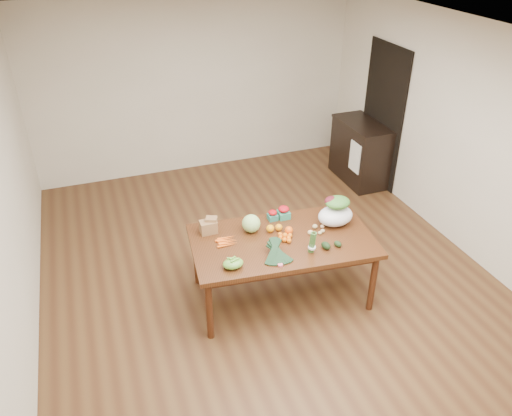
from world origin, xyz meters
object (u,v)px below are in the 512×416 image
object	(u,v)px
paper_bag	(208,226)
cabbage	(251,224)
salad_bag	(336,212)
mandarin_cluster	(285,236)
asparagus_bundle	(312,242)
kale_bunch	(278,253)
dining_table	(282,268)
cabinet	(360,152)

from	to	relation	value
paper_bag	cabbage	bearing A→B (deg)	-17.11
cabbage	salad_bag	world-z (taller)	salad_bag
mandarin_cluster	salad_bag	bearing A→B (deg)	8.28
asparagus_bundle	kale_bunch	bearing A→B (deg)	-174.97
cabbage	salad_bag	xyz separation A→B (m)	(0.90, -0.18, 0.05)
dining_table	kale_bunch	distance (m)	0.58
paper_bag	mandarin_cluster	size ratio (longest dim) A/B	1.30
paper_bag	asparagus_bundle	xyz separation A→B (m)	(0.87, -0.70, 0.04)
dining_table	asparagus_bundle	distance (m)	0.62
salad_bag	cabinet	bearing A→B (deg)	53.46
mandarin_cluster	asparagus_bundle	size ratio (longest dim) A/B	0.72
cabinet	mandarin_cluster	bearing A→B (deg)	-134.90
cabinet	cabbage	bearing A→B (deg)	-141.99
paper_bag	mandarin_cluster	bearing A→B (deg)	-29.63
cabinet	kale_bunch	xyz separation A→B (m)	(-2.37, -2.47, 0.36)
dining_table	asparagus_bundle	world-z (taller)	asparagus_bundle
cabinet	cabbage	distance (m)	3.13
paper_bag	kale_bunch	world-z (taller)	paper_bag
cabinet	paper_bag	size ratio (longest dim) A/B	4.37
asparagus_bundle	cabinet	bearing A→B (deg)	56.92
cabinet	cabbage	xyz separation A→B (m)	(-2.45, -1.91, 0.38)
kale_bunch	paper_bag	bearing A→B (deg)	132.06
kale_bunch	asparagus_bundle	bearing A→B (deg)	5.03
dining_table	paper_bag	xyz separation A→B (m)	(-0.69, 0.38, 0.46)
dining_table	paper_bag	world-z (taller)	paper_bag
cabbage	kale_bunch	size ratio (longest dim) A/B	0.49
paper_bag	salad_bag	xyz separation A→B (m)	(1.33, -0.31, 0.07)
cabinet	asparagus_bundle	distance (m)	3.21
asparagus_bundle	dining_table	bearing A→B (deg)	125.87
kale_bunch	asparagus_bundle	distance (m)	0.37
paper_bag	cabbage	xyz separation A→B (m)	(0.43, -0.13, 0.01)
mandarin_cluster	paper_bag	bearing A→B (deg)	150.37
dining_table	salad_bag	world-z (taller)	salad_bag
cabinet	paper_bag	world-z (taller)	cabinet
asparagus_bundle	salad_bag	distance (m)	0.60
cabbage	mandarin_cluster	size ratio (longest dim) A/B	1.08
cabbage	mandarin_cluster	bearing A→B (deg)	-44.42
kale_bunch	asparagus_bundle	xyz separation A→B (m)	(0.36, -0.01, 0.05)
dining_table	cabbage	world-z (taller)	cabbage
cabbage	salad_bag	bearing A→B (deg)	-11.16
asparagus_bundle	salad_bag	world-z (taller)	salad_bag
cabinet	salad_bag	size ratio (longest dim) A/B	2.63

